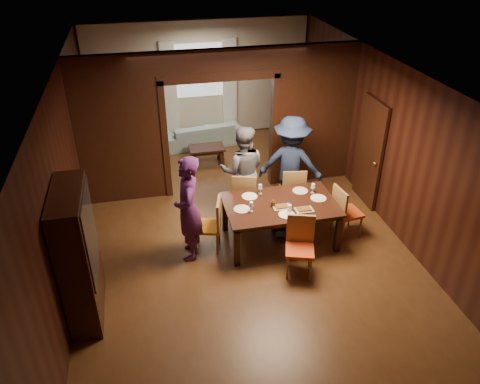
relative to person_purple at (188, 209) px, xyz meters
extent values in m
plane|color=#4A2D15|center=(0.92, 0.51, -0.91)|extent=(9.00, 9.00, 0.00)
cube|color=silver|center=(0.92, 0.51, 1.99)|extent=(5.50, 9.00, 0.02)
cube|color=black|center=(0.92, 5.01, 0.54)|extent=(5.50, 0.02, 2.90)
cube|color=black|center=(-1.83, 0.51, 0.54)|extent=(0.02, 9.00, 2.90)
cube|color=black|center=(3.67, 0.51, 0.54)|extent=(0.02, 9.00, 2.90)
cube|color=black|center=(-1.00, 2.11, 0.29)|extent=(1.65, 0.15, 2.40)
cube|color=black|center=(2.85, 2.11, 0.29)|extent=(1.65, 0.15, 2.40)
cube|color=black|center=(0.92, 2.11, 1.74)|extent=(5.50, 0.15, 0.50)
cube|color=beige|center=(0.92, 4.98, 0.54)|extent=(5.40, 0.04, 2.85)
imported|color=#4A1B50|center=(0.00, 0.00, 0.00)|extent=(0.50, 0.71, 1.83)
imported|color=#5C5B63|center=(1.15, 1.12, -0.03)|extent=(0.98, 0.84, 1.77)
imported|color=#17203B|center=(2.07, 1.08, 0.03)|extent=(1.40, 1.14, 1.88)
imported|color=#8DB2B9|center=(0.85, 4.36, -0.63)|extent=(2.04, 1.01, 0.57)
imported|color=black|center=(1.65, 0.21, -0.11)|extent=(0.36, 0.36, 0.09)
cube|color=black|center=(1.57, 0.07, -0.53)|extent=(1.90, 1.18, 0.76)
cube|color=black|center=(0.80, 3.33, -0.71)|extent=(0.80, 0.50, 0.40)
cube|color=black|center=(-1.61, -0.99, 0.09)|extent=(0.40, 1.20, 2.00)
cube|color=black|center=(3.62, 1.01, 0.14)|extent=(0.06, 0.90, 2.10)
cube|color=silver|center=(0.92, 4.95, 0.79)|extent=(1.20, 0.03, 1.30)
cube|color=white|center=(0.17, 4.91, 0.34)|extent=(0.35, 0.06, 2.40)
cube|color=white|center=(1.67, 4.91, 0.34)|extent=(0.35, 0.06, 2.40)
cylinder|color=silver|center=(0.89, 0.03, -0.15)|extent=(0.27, 0.27, 0.01)
cylinder|color=white|center=(1.11, 0.40, -0.15)|extent=(0.27, 0.27, 0.01)
cylinder|color=silver|center=(2.03, 0.39, -0.15)|extent=(0.27, 0.27, 0.01)
cylinder|color=silver|center=(2.25, 0.08, -0.15)|extent=(0.27, 0.27, 0.01)
cylinder|color=silver|center=(1.57, -0.29, -0.15)|extent=(0.27, 0.27, 0.01)
cube|color=gray|center=(1.55, -0.06, -0.13)|extent=(0.30, 0.20, 0.04)
cube|color=gray|center=(1.89, -0.22, -0.13)|extent=(0.30, 0.20, 0.04)
cylinder|color=silver|center=(1.63, -0.22, -0.08)|extent=(0.07, 0.07, 0.14)
camera|label=1|loc=(-0.56, -6.33, 4.04)|focal=35.00mm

